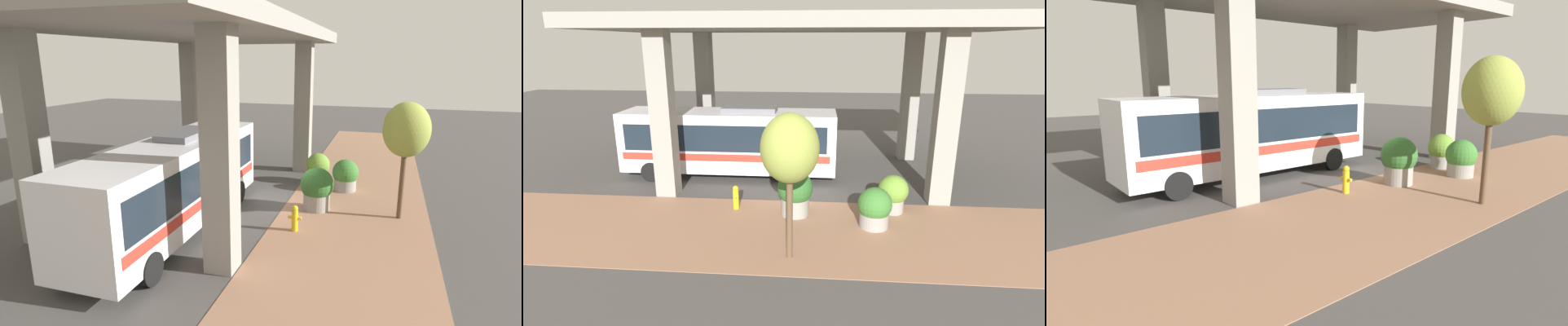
% 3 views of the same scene
% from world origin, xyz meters
% --- Properties ---
extents(ground_plane, '(80.00, 80.00, 0.00)m').
position_xyz_m(ground_plane, '(0.00, 0.00, 0.00)').
color(ground_plane, '#474442').
rests_on(ground_plane, ground).
extents(sidewalk_strip, '(6.00, 40.00, 0.02)m').
position_xyz_m(sidewalk_strip, '(-3.00, 0.00, 0.01)').
color(sidewalk_strip, '#936B51').
rests_on(sidewalk_strip, ground).
extents(overpass, '(9.40, 20.06, 7.87)m').
position_xyz_m(overpass, '(4.00, 0.00, 6.89)').
color(overpass, gray).
rests_on(overpass, ground).
extents(bus, '(2.75, 10.77, 3.63)m').
position_xyz_m(bus, '(3.36, 3.74, 1.97)').
color(bus, silver).
rests_on(bus, ground).
extents(fire_hydrant, '(0.51, 0.25, 1.03)m').
position_xyz_m(fire_hydrant, '(-1.01, 2.60, 0.52)').
color(fire_hydrant, gold).
rests_on(fire_hydrant, ground).
extents(planter_front, '(1.28, 1.28, 1.57)m').
position_xyz_m(planter_front, '(-2.29, -2.95, 0.77)').
color(planter_front, gray).
rests_on(planter_front, ground).
extents(planter_middle, '(1.22, 1.22, 1.58)m').
position_xyz_m(planter_middle, '(-0.79, -3.88, 0.82)').
color(planter_middle, gray).
rests_on(planter_middle, ground).
extents(planter_back, '(1.42, 1.42, 1.87)m').
position_xyz_m(planter_back, '(-1.40, 0.09, 0.96)').
color(planter_back, gray).
rests_on(planter_back, ground).
extents(street_tree_near, '(1.81, 1.81, 4.76)m').
position_xyz_m(street_tree_near, '(-4.81, 0.08, 3.64)').
color(street_tree_near, brown).
rests_on(street_tree_near, ground).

